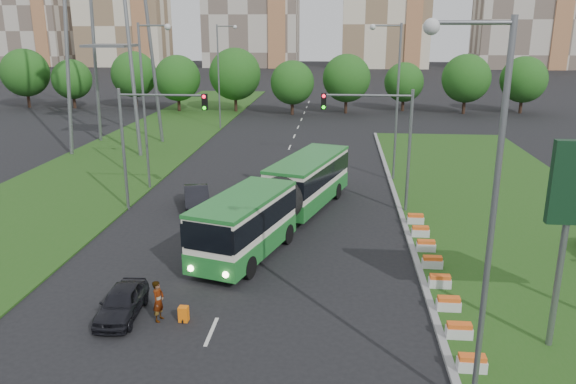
# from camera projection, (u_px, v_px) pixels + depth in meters

# --- Properties ---
(ground) EXTENTS (360.00, 360.00, 0.00)m
(ground) POSITION_uv_depth(u_px,v_px,m) (297.00, 272.00, 27.88)
(ground) COLOR black
(ground) RESTS_ON ground
(grass_median) EXTENTS (14.00, 60.00, 0.15)m
(grass_median) POSITION_uv_depth(u_px,v_px,m) (518.00, 224.00, 34.39)
(grass_median) COLOR #234F16
(grass_median) RESTS_ON ground
(median_kerb) EXTENTS (0.30, 60.00, 0.18)m
(median_kerb) POSITION_uv_depth(u_px,v_px,m) (403.00, 221.00, 34.98)
(median_kerb) COLOR gray
(median_kerb) RESTS_ON ground
(left_verge) EXTENTS (12.00, 110.00, 0.10)m
(left_verge) POSITION_uv_depth(u_px,v_px,m) (128.00, 155.00, 53.31)
(left_verge) COLOR #234F16
(left_verge) RESTS_ON ground
(lane_markings) EXTENTS (0.20, 100.00, 0.01)m
(lane_markings) POSITION_uv_depth(u_px,v_px,m) (279.00, 172.00, 47.25)
(lane_markings) COLOR silver
(lane_markings) RESTS_ON ground
(flower_planters) EXTENTS (1.10, 15.90, 0.60)m
(flower_planters) POSITION_uv_depth(u_px,v_px,m) (436.00, 271.00, 26.89)
(flower_planters) COLOR silver
(flower_planters) RESTS_ON grass_median
(traffic_mast_median) EXTENTS (5.76, 0.32, 8.00)m
(traffic_mast_median) POSITION_uv_depth(u_px,v_px,m) (384.00, 131.00, 35.52)
(traffic_mast_median) COLOR slate
(traffic_mast_median) RESTS_ON ground
(traffic_mast_left) EXTENTS (5.76, 0.32, 8.00)m
(traffic_mast_left) POSITION_uv_depth(u_px,v_px,m) (146.00, 130.00, 35.87)
(traffic_mast_left) COLOR slate
(traffic_mast_left) RESTS_ON ground
(street_lamps) EXTENTS (36.00, 60.00, 12.00)m
(street_lamps) POSITION_uv_depth(u_px,v_px,m) (263.00, 119.00, 36.00)
(street_lamps) COLOR slate
(street_lamps) RESTS_ON ground
(tree_line) EXTENTS (120.00, 8.00, 9.00)m
(tree_line) POSITION_uv_depth(u_px,v_px,m) (398.00, 81.00, 78.30)
(tree_line) COLOR #1A4F15
(tree_line) RESTS_ON ground
(midrise_west) EXTENTS (22.00, 14.00, 36.00)m
(midrise_west) POSITION_uv_depth(u_px,v_px,m) (29.00, 6.00, 174.30)
(midrise_west) COLOR beige
(midrise_west) RESTS_ON ground
(articulated_bus) EXTENTS (2.81, 18.01, 2.96)m
(articulated_bus) POSITION_uv_depth(u_px,v_px,m) (279.00, 198.00, 33.75)
(articulated_bus) COLOR silver
(articulated_bus) RESTS_ON ground
(car_left_near) EXTENTS (1.72, 3.86, 1.29)m
(car_left_near) POSITION_uv_depth(u_px,v_px,m) (122.00, 302.00, 23.43)
(car_left_near) COLOR black
(car_left_near) RESTS_ON ground
(car_left_far) EXTENTS (2.80, 4.79, 1.49)m
(car_left_far) POSITION_uv_depth(u_px,v_px,m) (197.00, 198.00, 37.46)
(car_left_far) COLOR black
(car_left_far) RESTS_ON ground
(pedestrian) EXTENTS (0.52, 0.71, 1.76)m
(pedestrian) POSITION_uv_depth(u_px,v_px,m) (158.00, 301.00, 23.04)
(pedestrian) COLOR gray
(pedestrian) RESTS_ON ground
(shopping_trolley) EXTENTS (0.38, 0.41, 0.66)m
(shopping_trolley) POSITION_uv_depth(u_px,v_px,m) (184.00, 314.00, 23.11)
(shopping_trolley) COLOR orange
(shopping_trolley) RESTS_ON ground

